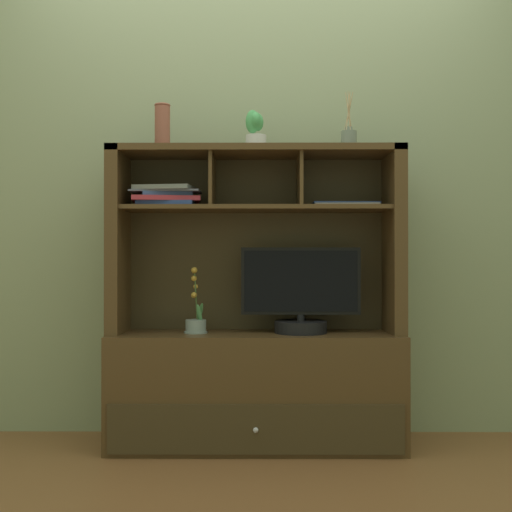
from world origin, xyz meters
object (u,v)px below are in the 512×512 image
at_px(tv_monitor, 301,298).
at_px(magazine_stack_centre, 166,196).
at_px(diffuser_bottle, 349,139).
at_px(potted_orchid, 196,322).
at_px(ceramic_vase, 162,126).
at_px(media_console, 256,354).
at_px(potted_succulent, 256,129).
at_px(magazine_stack_left, 345,205).

distance_m(tv_monitor, magazine_stack_centre, 0.78).
bearing_deg(magazine_stack_centre, diffuser_bottle, 3.84).
relative_size(potted_orchid, magazine_stack_centre, 0.93).
bearing_deg(tv_monitor, ceramic_vase, 179.08).
relative_size(media_console, diffuser_bottle, 5.09).
xyz_separation_m(tv_monitor, magazine_stack_centre, (-0.63, -0.02, 0.47)).
xyz_separation_m(potted_succulent, ceramic_vase, (-0.44, -0.01, 0.01)).
relative_size(potted_orchid, ceramic_vase, 1.47).
xyz_separation_m(diffuser_bottle, ceramic_vase, (-0.88, -0.03, 0.06)).
distance_m(magazine_stack_centre, ceramic_vase, 0.33).
height_order(potted_orchid, magazine_stack_left, magazine_stack_left).
distance_m(magazine_stack_left, potted_succulent, 0.56).
xyz_separation_m(magazine_stack_left, ceramic_vase, (-0.86, -0.03, 0.37)).
height_order(tv_monitor, ceramic_vase, ceramic_vase).
distance_m(potted_orchid, magazine_stack_centre, 0.60).
bearing_deg(potted_succulent, tv_monitor, -6.29).
xyz_separation_m(media_console, potted_succulent, (-0.00, -0.00, 1.06)).
distance_m(magazine_stack_centre, potted_succulent, 0.53).
distance_m(magazine_stack_left, diffuser_bottle, 0.31).
distance_m(media_console, potted_orchid, 0.32).
relative_size(media_console, potted_orchid, 4.52).
xyz_separation_m(media_console, tv_monitor, (0.21, -0.02, 0.27)).
height_order(potted_orchid, ceramic_vase, ceramic_vase).
bearing_deg(magazine_stack_left, potted_succulent, -177.12).
bearing_deg(media_console, magazine_stack_centre, -174.45).
height_order(tv_monitor, potted_succulent, potted_succulent).
xyz_separation_m(potted_orchid, magazine_stack_left, (0.70, 0.05, 0.55)).
distance_m(potted_orchid, potted_succulent, 0.95).
height_order(media_console, tv_monitor, media_console).
distance_m(tv_monitor, magazine_stack_left, 0.49).
bearing_deg(potted_orchid, potted_succulent, 6.08).
relative_size(tv_monitor, diffuser_bottle, 2.04).
bearing_deg(diffuser_bottle, ceramic_vase, -178.02).
height_order(tv_monitor, potted_orchid, tv_monitor).
relative_size(magazine_stack_centre, potted_succulent, 1.82).
bearing_deg(magazine_stack_centre, ceramic_vase, 129.32).
relative_size(tv_monitor, magazine_stack_left, 1.76).
xyz_separation_m(magazine_stack_centre, ceramic_vase, (-0.02, 0.03, 0.33)).
xyz_separation_m(potted_orchid, diffuser_bottle, (0.72, 0.05, 0.86)).
height_order(potted_orchid, diffuser_bottle, diffuser_bottle).
relative_size(media_console, magazine_stack_left, 4.41).
relative_size(tv_monitor, magazine_stack_centre, 1.68).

